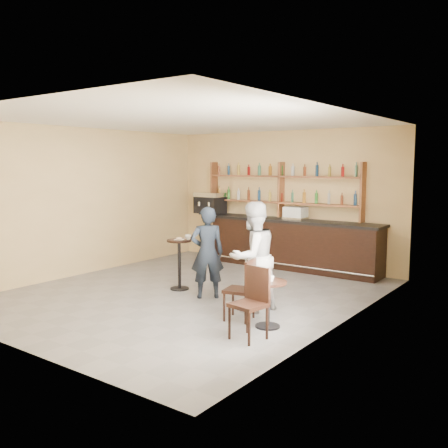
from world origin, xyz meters
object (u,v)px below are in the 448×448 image
Objects in this scene: espresso_machine at (210,203)px; cafe_table at (268,304)px; chair_west at (239,289)px; patron_second at (253,257)px; pedestal_table at (179,265)px; chair_south at (248,304)px; pastry_case at (295,213)px; man_main at (207,253)px; bar_counter at (293,244)px.

espresso_machine reaches higher than cafe_table.
patron_second is (-0.09, 0.52, 0.43)m from chair_west.
pedestal_table reaches higher than chair_west.
espresso_machine is 5.83m from cafe_table.
pastry_case is at bearing 119.55° from chair_south.
man_main is at bearing -46.07° from espresso_machine.
bar_counter is at bearing -173.47° from pastry_case.
bar_counter is 4.32m from cafe_table.
patron_second reaches higher than pedestal_table.
man_main reaches higher than chair_south.
pastry_case is (0.06, 0.00, 0.72)m from bar_counter.
man_main is 2.28m from chair_south.
chair_south reaches higher than chair_west.
patron_second is at bearing 129.25° from chair_south.
pedestal_table is 1.01× the size of chair_west.
pastry_case is at bearing 0.00° from bar_counter.
patron_second is at bearing -66.51° from pastry_case.
chair_south is at bearing -40.42° from espresso_machine.
bar_counter is 2.56m from espresso_machine.
chair_west is at bearing 141.60° from chair_south.
bar_counter reaches higher than chair_west.
chair_south is at bearing -85.24° from cafe_table.
pastry_case is 3.22m from man_main.
espresso_machine is 0.41× the size of patron_second.
pastry_case is at bearing -176.52° from chair_west.
espresso_machine is at bearing -173.47° from pastry_case.
espresso_machine is (-2.42, 0.00, 0.84)m from bar_counter.
pedestal_table is 3.02m from chair_south.
chair_west is 0.96× the size of chair_south.
patron_second reaches higher than bar_counter.
chair_south is 1.42m from patron_second.
pastry_case reaches higher than chair_south.
bar_counter reaches higher than chair_south.
chair_west is at bearing -23.79° from pedestal_table.
pedestal_table is 0.89m from man_main.
bar_counter is at bearing 6.97° from espresso_machine.
cafe_table is at bearing -36.72° from espresso_machine.
espresso_machine reaches higher than bar_counter.
espresso_machine is at bearing 136.30° from cafe_table.
man_main is 0.92× the size of patron_second.
cafe_table is at bearing -20.08° from pedestal_table.
man_main reaches higher than pedestal_table.
patron_second is at bearing 138.07° from cafe_table.
pastry_case is at bearing -145.55° from patron_second.
cafe_table is 0.62m from chair_south.
pedestal_table is at bearing -54.04° from man_main.
pastry_case is at bearing -134.18° from man_main.
cafe_table is at bearing 72.30° from chair_west.
pedestal_table is at bearing -55.31° from espresso_machine.
chair_west is (1.20, -0.72, -0.35)m from man_main.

